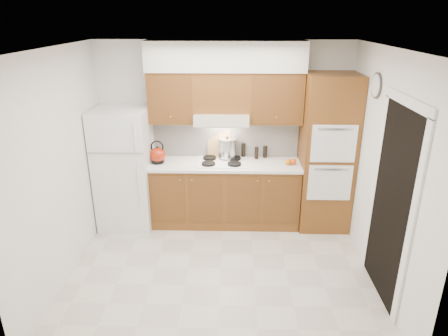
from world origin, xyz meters
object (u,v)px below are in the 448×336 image
object	(u,v)px
kettle	(158,155)
stock_pot	(227,148)
fridge	(125,169)
oven_cabinet	(326,154)

from	to	relation	value
kettle	stock_pot	world-z (taller)	stock_pot
fridge	oven_cabinet	distance (m)	2.86
oven_cabinet	kettle	xyz separation A→B (m)	(-2.37, -0.00, -0.04)
oven_cabinet	stock_pot	xyz separation A→B (m)	(-1.39, 0.20, 0.01)
oven_cabinet	stock_pot	world-z (taller)	oven_cabinet
fridge	oven_cabinet	world-z (taller)	oven_cabinet
fridge	oven_cabinet	xyz separation A→B (m)	(2.85, 0.03, 0.24)
oven_cabinet	kettle	distance (m)	2.37
fridge	kettle	size ratio (longest dim) A/B	7.85
oven_cabinet	stock_pot	bearing A→B (deg)	171.89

